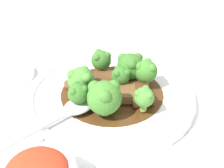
# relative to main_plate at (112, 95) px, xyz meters

# --- Properties ---
(ground_plane) EXTENTS (4.00, 4.00, 0.00)m
(ground_plane) POSITION_rel_main_plate_xyz_m (0.00, 0.00, -0.01)
(ground_plane) COLOR silver
(main_plate) EXTENTS (0.29, 0.29, 0.02)m
(main_plate) POSITION_rel_main_plate_xyz_m (0.00, 0.00, 0.00)
(main_plate) COLOR white
(main_plate) RESTS_ON ground_plane
(beef_strip_0) EXTENTS (0.06, 0.06, 0.02)m
(beef_strip_0) POSITION_rel_main_plate_xyz_m (0.03, -0.01, 0.02)
(beef_strip_0) COLOR #56331E
(beef_strip_0) RESTS_ON main_plate
(beef_strip_1) EXTENTS (0.08, 0.06, 0.02)m
(beef_strip_1) POSITION_rel_main_plate_xyz_m (-0.00, 0.02, 0.02)
(beef_strip_1) COLOR brown
(beef_strip_1) RESTS_ON main_plate
(beef_strip_2) EXTENTS (0.06, 0.06, 0.01)m
(beef_strip_2) POSITION_rel_main_plate_xyz_m (0.05, -0.04, 0.02)
(beef_strip_2) COLOR brown
(beef_strip_2) RESTS_ON main_plate
(beef_strip_3) EXTENTS (0.07, 0.05, 0.01)m
(beef_strip_3) POSITION_rel_main_plate_xyz_m (-0.01, -0.03, 0.02)
(beef_strip_3) COLOR brown
(beef_strip_3) RESTS_ON main_plate
(beef_strip_4) EXTENTS (0.04, 0.06, 0.01)m
(beef_strip_4) POSITION_rel_main_plate_xyz_m (-0.04, 0.03, 0.02)
(beef_strip_4) COLOR #56331E
(beef_strip_4) RESTS_ON main_plate
(broccoli_floret_0) EXTENTS (0.03, 0.03, 0.04)m
(broccoli_floret_0) POSITION_rel_main_plate_xyz_m (-0.04, 0.07, 0.04)
(broccoli_floret_0) COLOR #7FA84C
(broccoli_floret_0) RESTS_ON main_plate
(broccoli_floret_1) EXTENTS (0.03, 0.03, 0.05)m
(broccoli_floret_1) POSITION_rel_main_plate_xyz_m (0.06, 0.03, 0.04)
(broccoli_floret_1) COLOR #7FA84C
(broccoli_floret_1) RESTS_ON main_plate
(broccoli_floret_2) EXTENTS (0.06, 0.06, 0.06)m
(broccoli_floret_2) POSITION_rel_main_plate_xyz_m (0.03, 0.06, 0.04)
(broccoli_floret_2) COLOR #7FA84C
(broccoli_floret_2) RESTS_ON main_plate
(broccoli_floret_3) EXTENTS (0.05, 0.05, 0.05)m
(broccoli_floret_3) POSITION_rel_main_plate_xyz_m (0.05, 0.00, 0.04)
(broccoli_floret_3) COLOR #8EB756
(broccoli_floret_3) RESTS_ON main_plate
(broccoli_floret_4) EXTENTS (0.03, 0.03, 0.04)m
(broccoli_floret_4) POSITION_rel_main_plate_xyz_m (-0.02, -0.01, 0.03)
(broccoli_floret_4) COLOR #8EB756
(broccoli_floret_4) RESTS_ON main_plate
(broccoli_floret_5) EXTENTS (0.05, 0.05, 0.05)m
(broccoli_floret_5) POSITION_rel_main_plate_xyz_m (-0.04, -0.03, 0.04)
(broccoli_floret_5) COLOR #7FA84C
(broccoli_floret_5) RESTS_ON main_plate
(broccoli_floret_6) EXTENTS (0.04, 0.04, 0.05)m
(broccoli_floret_6) POSITION_rel_main_plate_xyz_m (-0.06, -0.01, 0.04)
(broccoli_floret_6) COLOR #8EB756
(broccoli_floret_6) RESTS_ON main_plate
(broccoli_floret_7) EXTENTS (0.04, 0.04, 0.05)m
(broccoli_floret_7) POSITION_rel_main_plate_xyz_m (0.01, -0.06, 0.04)
(broccoli_floret_7) COLOR #8EB756
(broccoli_floret_7) RESTS_ON main_plate
(serving_spoon) EXTENTS (0.19, 0.12, 0.01)m
(serving_spoon) POSITION_rel_main_plate_xyz_m (0.08, 0.05, 0.02)
(serving_spoon) COLOR silver
(serving_spoon) RESTS_ON main_plate
(sauce_dish) EXTENTS (0.08, 0.08, 0.01)m
(sauce_dish) POSITION_rel_main_plate_xyz_m (0.17, -0.12, -0.00)
(sauce_dish) COLOR white
(sauce_dish) RESTS_ON ground_plane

